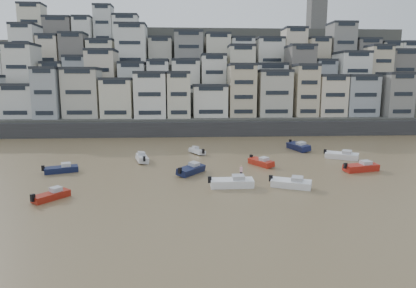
{
  "coord_description": "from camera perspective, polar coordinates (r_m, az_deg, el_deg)",
  "views": [
    {
      "loc": [
        5.07,
        -23.8,
        13.14
      ],
      "look_at": [
        8.31,
        30.0,
        4.0
      ],
      "focal_mm": 32.0,
      "sensor_mm": 36.0,
      "label": 1
    }
  ],
  "objects": [
    {
      "name": "boat_i",
      "position": [
        73.63,
        13.73,
        -0.23
      ],
      "size": [
        3.68,
        6.86,
        1.78
      ],
      "primitive_type": null,
      "rotation": [
        0.0,
        0.0,
        -1.32
      ],
      "color": "#14193F",
      "rests_on": "ground"
    },
    {
      "name": "boat_j",
      "position": [
        45.52,
        -22.99,
        -7.12
      ],
      "size": [
        3.99,
        4.59,
        1.26
      ],
      "primitive_type": null,
      "rotation": [
        0.0,
        0.0,
        0.92
      ],
      "color": "maroon",
      "rests_on": "ground"
    },
    {
      "name": "hillside",
      "position": [
        129.0,
        0.86,
        9.57
      ],
      "size": [
        141.04,
        66.0,
        50.0
      ],
      "color": "#4C4C47",
      "rests_on": "ground"
    },
    {
      "name": "boat_f",
      "position": [
        62.3,
        -10.11,
        -2.0
      ],
      "size": [
        3.06,
        5.75,
        1.5
      ],
      "primitive_type": null,
      "rotation": [
        0.0,
        0.0,
        1.81
      ],
      "color": "silver",
      "rests_on": "ground"
    },
    {
      "name": "boat_d",
      "position": [
        59.27,
        22.5,
        -3.14
      ],
      "size": [
        6.17,
        3.31,
        1.6
      ],
      "primitive_type": null,
      "rotation": [
        0.0,
        0.0,
        0.25
      ],
      "color": "#AA1F14",
      "rests_on": "ground"
    },
    {
      "name": "boat_a",
      "position": [
        46.66,
        3.7,
        -5.72
      ],
      "size": [
        5.94,
        2.03,
        1.61
      ],
      "primitive_type": null,
      "rotation": [
        0.0,
        0.0,
        0.02
      ],
      "color": "white",
      "rests_on": "ground"
    },
    {
      "name": "boat_g",
      "position": [
        67.28,
        19.89,
        -1.52
      ],
      "size": [
        6.02,
        4.68,
        1.6
      ],
      "primitive_type": null,
      "rotation": [
        0.0,
        0.0,
        -0.54
      ],
      "color": "white",
      "rests_on": "ground"
    },
    {
      "name": "boat_k",
      "position": [
        58.01,
        -21.66,
        -3.46
      ],
      "size": [
        5.34,
        3.38,
        1.39
      ],
      "primitive_type": null,
      "rotation": [
        0.0,
        0.0,
        0.37
      ],
      "color": "#131A3D",
      "rests_on": "ground"
    },
    {
      "name": "boat_e",
      "position": [
        59.01,
        8.15,
        -2.63
      ],
      "size": [
        4.02,
        5.44,
        1.43
      ],
      "primitive_type": null,
      "rotation": [
        0.0,
        0.0,
        -1.07
      ],
      "color": "#A82214",
      "rests_on": "ground"
    },
    {
      "name": "ground",
      "position": [
        27.65,
        -14.38,
        -19.07
      ],
      "size": [
        400.0,
        400.0,
        0.0
      ],
      "primitive_type": "plane",
      "color": "olive",
      "rests_on": "ground"
    },
    {
      "name": "boat_h",
      "position": [
        67.9,
        -1.68,
        -1.0
      ],
      "size": [
        3.46,
        4.76,
        1.25
      ],
      "primitive_type": null,
      "rotation": [
        0.0,
        0.0,
        2.05
      ],
      "color": "silver",
      "rests_on": "ground"
    },
    {
      "name": "boat_c",
      "position": [
        53.3,
        -2.62,
        -3.81
      ],
      "size": [
        4.8,
        5.64,
        1.54
      ],
      "primitive_type": null,
      "rotation": [
        0.0,
        0.0,
        0.94
      ],
      "color": "#131A3D",
      "rests_on": "ground"
    },
    {
      "name": "person_pink",
      "position": [
        51.37,
        5.13,
        -4.23
      ],
      "size": [
        0.44,
        0.44,
        1.74
      ],
      "primitive_type": null,
      "color": "#F0AABF",
      "rests_on": "ground"
    },
    {
      "name": "boat_b",
      "position": [
        47.53,
        12.67,
        -5.75
      ],
      "size": [
        5.63,
        3.8,
        1.47
      ],
      "primitive_type": null,
      "rotation": [
        0.0,
        0.0,
        -0.42
      ],
      "color": "white",
      "rests_on": "ground"
    },
    {
      "name": "harbor_wall",
      "position": [
        89.66,
        -0.27,
        2.33
      ],
      "size": [
        140.0,
        3.0,
        3.5
      ],
      "primitive_type": "cube",
      "color": "#38383A",
      "rests_on": "ground"
    }
  ]
}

